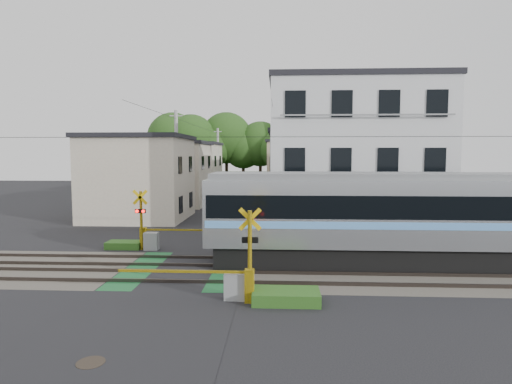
# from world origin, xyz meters

# --- Properties ---
(ground) EXTENTS (120.00, 120.00, 0.00)m
(ground) POSITION_xyz_m (0.00, 0.00, 0.00)
(ground) COLOR black
(track_bed) EXTENTS (120.00, 120.00, 0.14)m
(track_bed) POSITION_xyz_m (0.00, 0.00, 0.04)
(track_bed) COLOR #47423A
(track_bed) RESTS_ON ground
(crossing_signal_near) EXTENTS (4.74, 0.65, 3.09)m
(crossing_signal_near) POSITION_xyz_m (2.59, -3.65, 0.71)
(crossing_signal_near) COLOR #E3B60B
(crossing_signal_near) RESTS_ON ground
(crossing_signal_far) EXTENTS (4.74, 0.65, 3.09)m
(crossing_signal_far) POSITION_xyz_m (-2.59, 3.65, 0.71)
(crossing_signal_far) COLOR #E3B60B
(crossing_signal_far) RESTS_ON ground
(apartment_block) EXTENTS (10.20, 8.36, 9.30)m
(apartment_block) POSITION_xyz_m (8.50, 9.49, 4.66)
(apartment_block) COLOR silver
(apartment_block) RESTS_ON ground
(houses_row) EXTENTS (22.07, 31.35, 6.80)m
(houses_row) POSITION_xyz_m (0.25, 25.92, 3.24)
(houses_row) COLOR beige
(houses_row) RESTS_ON ground
(tree_hill) EXTENTS (40.00, 12.13, 11.78)m
(tree_hill) POSITION_xyz_m (0.99, 48.69, 6.09)
(tree_hill) COLOR #284D19
(tree_hill) RESTS_ON ground
(catenary) EXTENTS (60.00, 5.04, 7.00)m
(catenary) POSITION_xyz_m (6.00, 0.03, 3.70)
(catenary) COLOR #2D2D33
(catenary) RESTS_ON ground
(utility_poles) EXTENTS (7.90, 42.00, 8.00)m
(utility_poles) POSITION_xyz_m (-1.05, 23.01, 4.08)
(utility_poles) COLOR #A5A5A0
(utility_poles) RESTS_ON ground
(pedestrian) EXTENTS (0.72, 0.61, 1.67)m
(pedestrian) POSITION_xyz_m (1.51, 30.68, 0.83)
(pedestrian) COLOR #30363C
(pedestrian) RESTS_ON ground
(manhole_cover) EXTENTS (0.66, 0.66, 0.02)m
(manhole_cover) POSITION_xyz_m (-0.41, -8.15, 0.01)
(manhole_cover) COLOR #2D261E
(manhole_cover) RESTS_ON ground
(weed_patches) EXTENTS (10.25, 8.80, 0.40)m
(weed_patches) POSITION_xyz_m (1.76, -0.09, 0.18)
(weed_patches) COLOR #2D5E1E
(weed_patches) RESTS_ON ground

